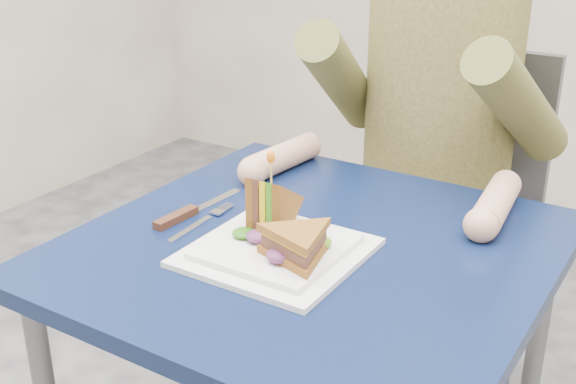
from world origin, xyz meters
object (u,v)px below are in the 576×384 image
Objects in this scene: plate at (277,250)px; knife at (184,214)px; diner at (440,71)px; sandwich_upright at (271,209)px; chair at (444,211)px; table at (311,284)px; fork at (200,223)px; sandwich_flat at (298,244)px.

plate reaches higher than knife.
diner is 5.06× the size of sandwich_upright.
knife is (-0.24, -0.68, 0.20)m from chair.
table is at bearing 20.75° from sandwich_upright.
table is at bearing 11.89° from fork.
sandwich_upright is (-0.04, 0.04, 0.05)m from plate.
sandwich_flat is at bearing -87.66° from chair.
diner is at bearing 87.67° from plate.
plate is at bearing -8.56° from fork.
table is at bearing 8.21° from knife.
sandwich_flat is at bearing -87.24° from diner.
table is 2.88× the size of plate.
diner is at bearing 83.50° from sandwich_upright.
chair is at bearing 84.58° from sandwich_upright.
sandwich_upright reaches higher than sandwich_flat.
chair is 6.32× the size of sandwich_upright.
fork is (-0.23, 0.05, -0.04)m from sandwich_flat.
table is 0.16m from sandwich_flat.
sandwich_flat reaches higher than fork.
plate is 0.18m from fork.
fork is (-0.18, 0.03, -0.01)m from plate.
table is at bearing -90.00° from diner.
chair reaches higher than plate.
fork is at bearing -9.65° from knife.
fork is at bearing -109.24° from diner.
sandwich_flat is 1.15× the size of sandwich_upright.
sandwich_flat is at bearing -12.10° from knife.
table is 1.01× the size of diner.
table is 4.42× the size of sandwich_flat.
table is at bearing -90.00° from chair.
chair is at bearing 92.34° from sandwich_flat.
sandwich_flat is 0.12m from sandwich_upright.
fork is at bearing -168.11° from table.
diner is 0.63m from plate.
diner is 4.15× the size of fork.
diner is 2.87× the size of plate.
sandwich_flat is at bearing -36.61° from sandwich_upright.
diner is at bearing 66.83° from knife.
fork is at bearing -106.30° from chair.
chair is 5.19× the size of fork.
diner is (-0.00, 0.54, 0.26)m from table.
sandwich_flat reaches higher than knife.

